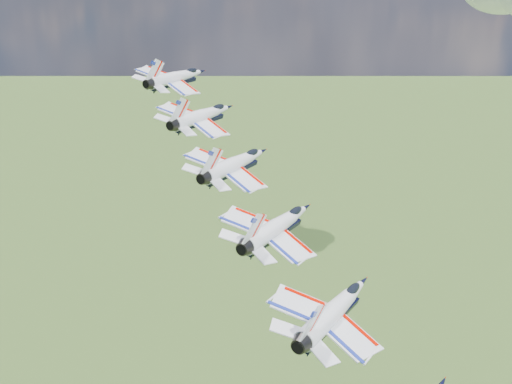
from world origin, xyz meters
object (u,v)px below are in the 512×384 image
(jet_0, at_px, (177,77))
(jet_2, at_px, (236,163))
(jet_3, at_px, (279,225))
(jet_4, at_px, (336,309))
(jet_1, at_px, (203,115))

(jet_0, distance_m, jet_2, 23.63)
(jet_3, height_order, jet_4, jet_3)
(jet_0, relative_size, jet_4, 1.00)
(jet_3, bearing_deg, jet_1, 144.16)
(jet_1, relative_size, jet_2, 1.00)
(jet_1, xyz_separation_m, jet_2, (7.51, -8.66, -2.86))
(jet_2, distance_m, jet_3, 11.81)
(jet_1, xyz_separation_m, jet_4, (22.54, -25.97, -8.58))
(jet_0, height_order, jet_4, jet_0)
(jet_0, xyz_separation_m, jet_4, (30.05, -34.63, -11.44))
(jet_2, bearing_deg, jet_1, 144.16)
(jet_2, xyz_separation_m, jet_3, (7.51, -8.66, -2.86))
(jet_2, bearing_deg, jet_4, -35.84)
(jet_1, relative_size, jet_3, 1.00)
(jet_0, height_order, jet_1, jet_0)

